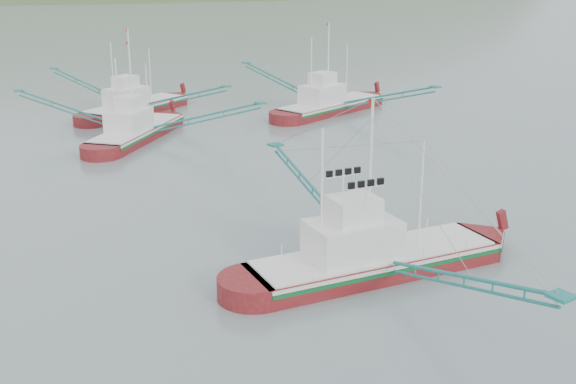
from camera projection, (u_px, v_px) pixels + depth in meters
ground at (345, 267)px, 43.83m from camera, size 1200.00×1200.00×0.00m
main_boat at (372, 243)px, 42.36m from camera, size 15.99×27.89×11.38m
bg_boat_far at (135, 117)px, 74.13m from camera, size 21.20×23.36×10.90m
bg_boat_right at (330, 96)px, 87.26m from camera, size 16.37×28.25×11.60m
bg_boat_extra at (134, 95)px, 86.62m from camera, size 15.18×25.57×10.90m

